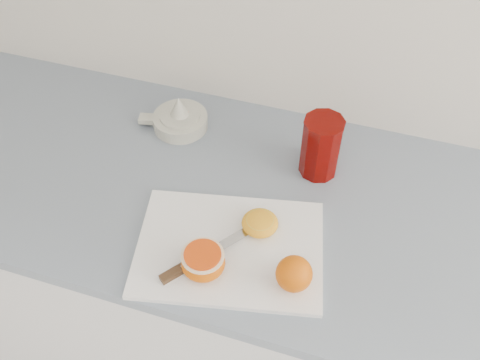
# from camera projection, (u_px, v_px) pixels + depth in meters

# --- Properties ---
(counter) EXTENTS (2.33, 0.64, 0.89)m
(counter) POSITION_uv_depth(u_px,v_px,m) (227.00, 291.00, 1.52)
(counter) COLOR white
(counter) RESTS_ON ground
(cutting_board) EXTENTS (0.42, 0.34, 0.01)m
(cutting_board) POSITION_uv_depth(u_px,v_px,m) (230.00, 248.00, 1.07)
(cutting_board) COLOR white
(cutting_board) RESTS_ON counter
(whole_orange) EXTENTS (0.07, 0.07, 0.07)m
(whole_orange) POSITION_uv_depth(u_px,v_px,m) (294.00, 274.00, 0.99)
(whole_orange) COLOR #F04D00
(whole_orange) RESTS_ON cutting_board
(half_orange) EXTENTS (0.08, 0.08, 0.05)m
(half_orange) POSITION_uv_depth(u_px,v_px,m) (203.00, 262.00, 1.01)
(half_orange) COLOR #F04D00
(half_orange) RESTS_ON cutting_board
(squeezed_shell) EXTENTS (0.08, 0.08, 0.03)m
(squeezed_shell) POSITION_uv_depth(u_px,v_px,m) (260.00, 223.00, 1.09)
(squeezed_shell) COLOR orange
(squeezed_shell) RESTS_ON cutting_board
(paring_knife) EXTENTS (0.14, 0.18, 0.01)m
(paring_knife) POSITION_uv_depth(u_px,v_px,m) (191.00, 263.00, 1.03)
(paring_knife) COLOR #4D381E
(paring_knife) RESTS_ON cutting_board
(citrus_juicer) EXTENTS (0.17, 0.13, 0.09)m
(citrus_juicer) POSITION_uv_depth(u_px,v_px,m) (180.00, 119.00, 1.31)
(citrus_juicer) COLOR beige
(citrus_juicer) RESTS_ON counter
(red_tumbler) EXTENTS (0.09, 0.09, 0.15)m
(red_tumbler) POSITION_uv_depth(u_px,v_px,m) (321.00, 149.00, 1.18)
(red_tumbler) COLOR #5D0300
(red_tumbler) RESTS_ON counter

